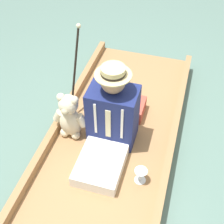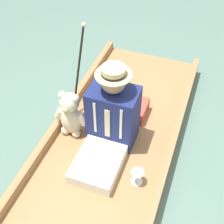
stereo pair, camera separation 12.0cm
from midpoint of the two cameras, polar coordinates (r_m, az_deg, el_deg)
ground_plane at (r=2.93m, az=1.55°, el=-5.70°), size 16.00×16.00×0.00m
punt_boat at (r=2.88m, az=1.58°, el=-4.88°), size 1.10×2.66×0.20m
seat_cushion at (r=3.00m, az=3.91°, el=0.83°), size 0.38×0.26×0.13m
seated_person at (r=2.57m, az=1.10°, el=-1.69°), size 0.40×0.73×0.77m
teddy_bear at (r=2.73m, az=-6.30°, el=-0.54°), size 0.33×0.19×0.47m
wine_glass at (r=2.48m, az=6.05°, el=-11.40°), size 0.10×0.10×0.13m
walking_cane at (r=2.87m, az=-4.83°, el=8.75°), size 0.04×0.41×0.80m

